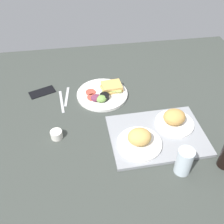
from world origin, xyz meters
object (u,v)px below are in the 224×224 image
(drinking_glass, at_px, (184,161))
(espresso_cup, at_px, (56,134))
(plate_with_salad, at_px, (103,93))
(knife, at_px, (62,101))
(bread_plate_far, at_px, (139,140))
(fork, at_px, (67,96))
(serving_tray, at_px, (157,135))
(cell_phone, at_px, (42,92))
(bread_plate_near, at_px, (174,120))

(drinking_glass, bearing_deg, espresso_cup, -27.57)
(plate_with_salad, distance_m, espresso_cup, 0.38)
(espresso_cup, height_order, knife, espresso_cup)
(bread_plate_far, relative_size, fork, 1.21)
(serving_tray, distance_m, drinking_glass, 0.22)
(knife, bearing_deg, plate_with_salad, 89.08)
(cell_phone, bearing_deg, knife, 116.76)
(bread_plate_near, relative_size, fork, 1.12)
(plate_with_salad, bearing_deg, bread_plate_near, 136.19)
(plate_with_salad, bearing_deg, serving_tray, 121.48)
(drinking_glass, distance_m, espresso_cup, 0.59)
(serving_tray, height_order, espresso_cup, espresso_cup)
(plate_with_salad, height_order, drinking_glass, drinking_glass)
(espresso_cup, xyz_separation_m, cell_phone, (0.08, -0.37, -0.02))
(bread_plate_near, height_order, espresso_cup, bread_plate_near)
(serving_tray, distance_m, bread_plate_far, 0.12)
(plate_with_salad, xyz_separation_m, knife, (0.24, 0.02, -0.01))
(drinking_glass, height_order, knife, drinking_glass)
(bread_plate_near, bearing_deg, plate_with_salad, -43.81)
(cell_phone, bearing_deg, bread_plate_far, 112.83)
(plate_with_salad, bearing_deg, fork, -6.66)
(bread_plate_far, distance_m, cell_phone, 0.67)
(espresso_cup, bearing_deg, drinking_glass, 152.43)
(bread_plate_far, xyz_separation_m, knife, (0.35, -0.38, -0.04))
(bread_plate_far, xyz_separation_m, drinking_glass, (-0.15, 0.16, 0.02))
(serving_tray, relative_size, fork, 2.65)
(serving_tray, relative_size, knife, 2.37)
(serving_tray, relative_size, cell_phone, 3.13)
(serving_tray, relative_size, plate_with_salad, 1.57)
(bread_plate_near, distance_m, espresso_cup, 0.57)
(plate_with_salad, distance_m, knife, 0.24)
(fork, bearing_deg, bread_plate_near, 65.09)
(serving_tray, height_order, plate_with_salad, plate_with_salad)
(fork, bearing_deg, serving_tray, 55.40)
(bread_plate_far, relative_size, plate_with_salad, 0.71)
(fork, relative_size, knife, 0.89)
(bread_plate_far, distance_m, plate_with_salad, 0.41)
(serving_tray, xyz_separation_m, knife, (0.45, -0.33, -0.01))
(cell_phone, bearing_deg, bread_plate_near, 129.05)
(bread_plate_near, distance_m, fork, 0.61)
(espresso_cup, bearing_deg, bread_plate_far, 162.65)
(drinking_glass, bearing_deg, bread_plate_far, -46.33)
(espresso_cup, distance_m, knife, 0.27)
(serving_tray, height_order, bread_plate_near, bread_plate_near)
(bread_plate_near, xyz_separation_m, plate_with_salad, (0.31, -0.30, -0.03))
(serving_tray, bearing_deg, drinking_glass, 103.19)
(knife, relative_size, cell_phone, 1.32)
(bread_plate_far, distance_m, fork, 0.53)
(drinking_glass, bearing_deg, bread_plate_near, -100.69)
(plate_with_salad, height_order, espresso_cup, plate_with_salad)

